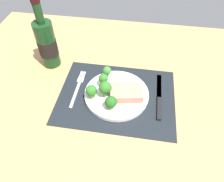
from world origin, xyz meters
TOP-DOWN VIEW (x-y plane):
  - ground_plane at (0.00, 0.00)cm, footprint 140.00×110.00cm
  - placemat at (0.00, 0.00)cm, footprint 43.57×33.28cm
  - plate at (0.00, 0.00)cm, footprint 24.09×24.09cm
  - steak at (3.50, -0.54)cm, footprint 12.85×10.24cm
  - broccoli_front_edge at (-1.03, -7.15)cm, footprint 4.25×4.25cm
  - broccoli_back_left at (-8.66, -3.38)cm, footprint 4.17×4.17cm
  - broccoli_near_steak at (-5.54, 3.17)cm, footprint 3.57×3.57cm
  - broccoli_center at (-3.93, -1.78)cm, footprint 4.62×4.62cm
  - broccoli_near_fork at (-5.05, 8.39)cm, footprint 3.32×3.32cm
  - fork at (-15.55, 1.42)cm, footprint 2.40×19.20cm
  - knife at (15.94, 0.53)cm, footprint 1.80×23.00cm
  - wine_bottle at (-30.65, 14.44)cm, footprint 7.73×7.73cm

SIDE VIEW (x-z plane):
  - ground_plane at x=0.00cm, z-range -3.00..0.00cm
  - placemat at x=0.00cm, z-range 0.00..0.30cm
  - fork at x=-15.55cm, z-range 0.30..0.80cm
  - knife at x=15.94cm, z-range 0.20..1.00cm
  - plate at x=0.00cm, z-range 0.30..1.90cm
  - steak at x=3.50cm, z-range 1.90..4.90cm
  - broccoli_near_fork at x=-5.05cm, z-range 2.35..6.93cm
  - broccoli_front_edge at x=-1.03cm, z-range 2.26..7.48cm
  - broccoli_back_left at x=-8.66cm, z-range 2.44..7.98cm
  - broccoli_near_steak at x=-5.54cm, z-range 2.62..7.99cm
  - broccoli_center at x=-3.93cm, z-range 2.62..9.09cm
  - wine_bottle at x=-30.65cm, z-range -4.15..24.90cm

